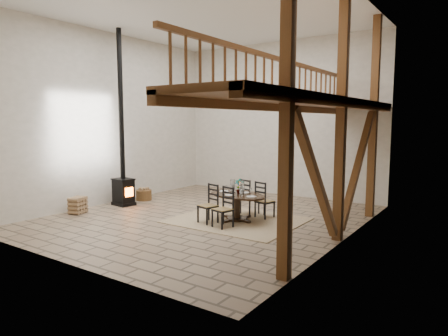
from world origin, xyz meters
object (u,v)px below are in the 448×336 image
Objects in this scene: dining_table at (237,205)px; log_stack at (78,205)px; log_basket at (144,195)px; wood_stove at (123,166)px.

dining_table reaches higher than log_stack.
log_stack reaches higher than log_basket.
dining_table is 4.27m from log_stack.
log_stack is at bearing -89.71° from wood_stove.
dining_table is 3.82m from log_basket.
wood_stove is at bearing -161.17° from dining_table.
log_basket is at bearing -174.34° from dining_table.
log_stack is (-0.18, -1.41, -0.92)m from wood_stove.
wood_stove is 10.51× the size of log_basket.
wood_stove is 9.75× the size of log_stack.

